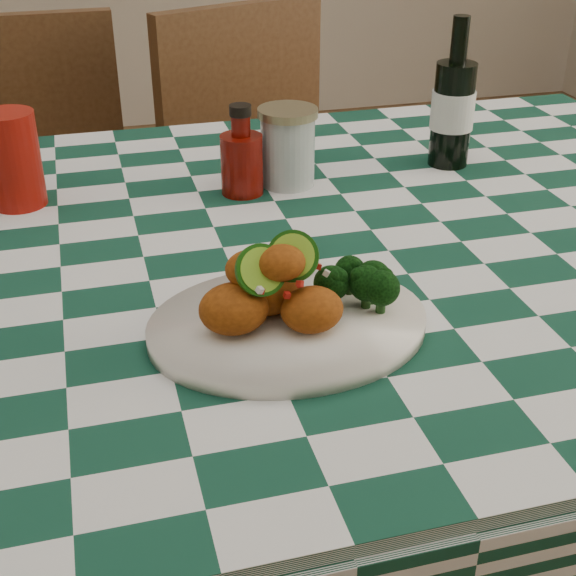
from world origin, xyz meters
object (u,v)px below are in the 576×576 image
object	(u,v)px
fried_chicken_pile	(279,283)
mason_jar	(288,147)
plate	(288,325)
red_tumbler	(13,160)
wooden_chair_right	(290,228)
dining_table	(233,475)
ketchup_bottle	(241,150)
beer_bottle	(454,93)
wooden_chair_left	(44,247)

from	to	relation	value
fried_chicken_pile	mason_jar	size ratio (longest dim) A/B	1.16
plate	red_tumbler	size ratio (longest dim) A/B	2.22
mason_jar	wooden_chair_right	bearing A→B (deg)	74.30
dining_table	ketchup_bottle	world-z (taller)	ketchup_bottle
red_tumbler	wooden_chair_right	xyz separation A→B (m)	(0.54, 0.47, -0.39)
plate	wooden_chair_right	distance (m)	1.00
mason_jar	wooden_chair_right	world-z (taller)	wooden_chair_right
beer_bottle	dining_table	bearing A→B (deg)	-153.59
red_tumbler	wooden_chair_right	distance (m)	0.81
beer_bottle	wooden_chair_left	world-z (taller)	beer_bottle
beer_bottle	wooden_chair_right	xyz separation A→B (m)	(-0.13, 0.48, -0.44)
fried_chicken_pile	plate	bearing A→B (deg)	0.00
plate	ketchup_bottle	distance (m)	0.40
plate	mason_jar	size ratio (longest dim) A/B	2.56
ketchup_bottle	plate	bearing A→B (deg)	-95.18
wooden_chair_right	ketchup_bottle	bearing A→B (deg)	-133.49
red_tumbler	ketchup_bottle	world-z (taller)	red_tumbler
beer_bottle	wooden_chair_right	distance (m)	0.66
mason_jar	wooden_chair_left	distance (m)	0.79
wooden_chair_right	mason_jar	bearing A→B (deg)	-126.56
fried_chicken_pile	dining_table	bearing A→B (deg)	95.02
wooden_chair_left	wooden_chair_right	world-z (taller)	wooden_chair_right
ketchup_bottle	wooden_chair_left	distance (m)	0.77
plate	red_tumbler	distance (m)	0.52
plate	wooden_chair_left	world-z (taller)	wooden_chair_left
red_tumbler	dining_table	bearing A→B (deg)	-39.98
wooden_chair_right	plate	bearing A→B (deg)	-126.27
fried_chicken_pile	wooden_chair_right	world-z (taller)	wooden_chair_right
red_tumbler	mason_jar	distance (m)	0.40
plate	wooden_chair_right	bearing A→B (deg)	74.59
red_tumbler	ketchup_bottle	distance (m)	0.32
red_tumbler	ketchup_bottle	size ratio (longest dim) A/B	1.02
dining_table	beer_bottle	xyz separation A→B (m)	(0.41, 0.20, 0.51)
red_tumbler	wooden_chair_right	bearing A→B (deg)	41.44
ketchup_bottle	wooden_chair_right	bearing A→B (deg)	67.37
ketchup_bottle	red_tumbler	bearing A→B (deg)	172.53
plate	mason_jar	bearing A→B (deg)	74.94
red_tumbler	wooden_chair_left	world-z (taller)	wooden_chair_left
red_tumbler	plate	bearing A→B (deg)	-56.73
plate	beer_bottle	distance (m)	0.58
fried_chicken_pile	ketchup_bottle	distance (m)	0.40
ketchup_bottle	fried_chicken_pile	bearing A→B (deg)	-96.54
plate	mason_jar	world-z (taller)	mason_jar
wooden_chair_left	wooden_chair_right	bearing A→B (deg)	-6.80
dining_table	wooden_chair_left	size ratio (longest dim) A/B	1.80
dining_table	mason_jar	xyz separation A→B (m)	(0.14, 0.19, 0.45)
plate	beer_bottle	size ratio (longest dim) A/B	1.30
fried_chicken_pile	wooden_chair_right	distance (m)	1.02
red_tumbler	beer_bottle	size ratio (longest dim) A/B	0.58
ketchup_bottle	dining_table	bearing A→B (deg)	-110.37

